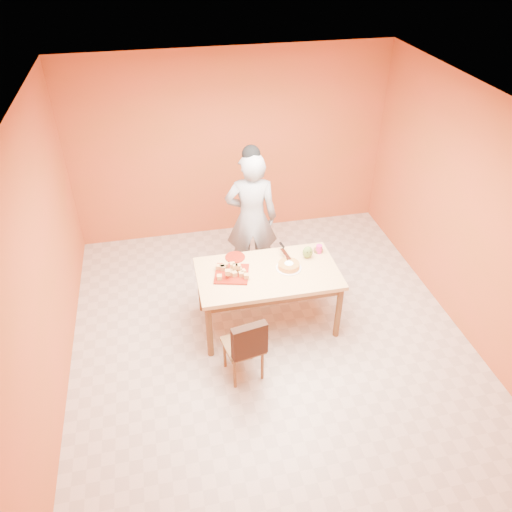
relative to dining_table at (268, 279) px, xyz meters
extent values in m
plane|color=beige|center=(-0.03, -0.30, -0.67)|extent=(5.00, 5.00, 0.00)
plane|color=silver|center=(-0.03, -0.30, 2.03)|extent=(5.00, 5.00, 0.00)
plane|color=#D55231|center=(-0.03, 2.20, 0.68)|extent=(4.50, 0.00, 4.50)
plane|color=#D55231|center=(-2.28, -0.30, 0.68)|extent=(0.00, 5.00, 5.00)
plane|color=#D55231|center=(2.22, -0.30, 0.68)|extent=(0.00, 5.00, 5.00)
cube|color=#D8B471|center=(0.00, 0.00, 0.07)|extent=(1.60, 0.90, 0.05)
cube|color=brown|center=(0.00, 0.00, -0.01)|extent=(1.48, 0.78, 0.10)
cylinder|color=brown|center=(-0.74, -0.39, -0.31)|extent=(0.07, 0.07, 0.71)
cylinder|color=brown|center=(-0.74, 0.39, -0.31)|extent=(0.07, 0.07, 0.71)
cylinder|color=brown|center=(0.74, -0.39, -0.31)|extent=(0.07, 0.07, 0.71)
cylinder|color=brown|center=(0.74, 0.39, -0.31)|extent=(0.07, 0.07, 0.71)
imported|color=gray|center=(0.01, 0.94, 0.24)|extent=(0.72, 0.53, 1.81)
cube|color=maroon|center=(-0.41, 0.04, 0.11)|extent=(0.45, 0.45, 0.02)
cylinder|color=maroon|center=(-0.31, 0.35, 0.10)|extent=(0.30, 0.30, 0.01)
cylinder|color=white|center=(0.25, 0.02, 0.10)|extent=(0.33, 0.33, 0.01)
cylinder|color=gold|center=(0.25, 0.02, 0.13)|extent=(0.31, 0.31, 0.06)
cube|color=silver|center=(0.26, 0.20, 0.17)|extent=(0.08, 0.24, 0.01)
ellipsoid|color=olive|center=(0.52, 0.18, 0.17)|extent=(0.15, 0.14, 0.15)
cylinder|color=#E4227C|center=(0.68, 0.25, 0.15)|extent=(0.07, 0.07, 0.10)
cylinder|color=#391E0F|center=(0.68, 0.27, 0.11)|extent=(0.13, 0.13, 0.03)
camera|label=1|loc=(-1.07, -4.35, 3.50)|focal=35.00mm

